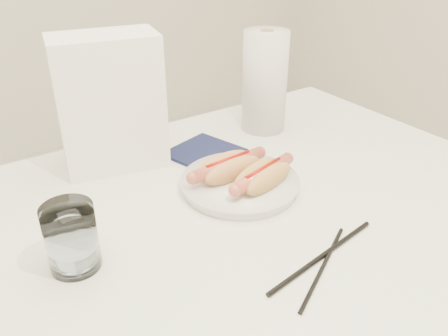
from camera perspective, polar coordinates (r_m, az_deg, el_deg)
table at (r=0.86m, az=-0.53°, el=-8.68°), size 1.20×0.80×0.75m
plate at (r=0.89m, az=1.94°, el=-2.05°), size 0.26×0.26×0.02m
hotdog_left at (r=0.88m, az=0.48°, el=0.03°), size 0.16×0.07×0.04m
hotdog_right at (r=0.86m, az=4.77°, el=-1.04°), size 0.16×0.09×0.04m
water_glass at (r=0.71m, az=-18.20°, el=-8.11°), size 0.08×0.08×0.10m
chopstick_near at (r=0.72m, az=12.05°, el=-11.75°), size 0.18×0.10×0.01m
chopstick_far at (r=0.74m, az=11.99°, el=-10.47°), size 0.25×0.04×0.01m
napkin_box at (r=0.95m, az=-13.79°, el=7.75°), size 0.22×0.15×0.27m
navy_napkin at (r=1.02m, az=-2.36°, el=1.90°), size 0.17×0.17×0.01m
paper_towel_roll at (r=1.10m, az=5.01°, el=10.50°), size 0.12×0.12×0.23m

